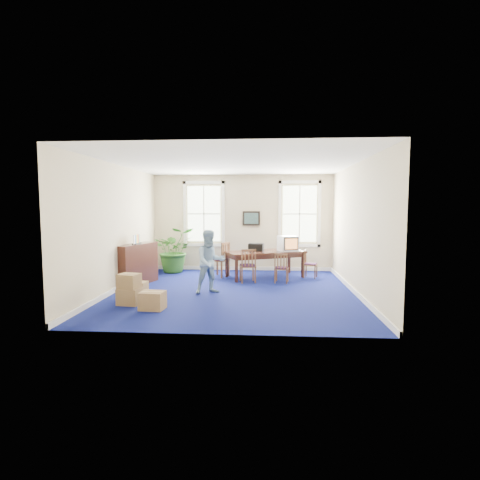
# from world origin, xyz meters

# --- Properties ---
(floor) EXTENTS (6.50, 6.50, 0.00)m
(floor) POSITION_xyz_m (0.00, 0.00, 0.00)
(floor) COLOR navy
(floor) RESTS_ON ground
(ceiling) EXTENTS (6.50, 6.50, 0.00)m
(ceiling) POSITION_xyz_m (0.00, 0.00, 3.20)
(ceiling) COLOR white
(ceiling) RESTS_ON ground
(wall_back) EXTENTS (6.50, 0.00, 6.50)m
(wall_back) POSITION_xyz_m (0.00, 3.25, 1.60)
(wall_back) COLOR beige
(wall_back) RESTS_ON ground
(wall_front) EXTENTS (6.50, 0.00, 6.50)m
(wall_front) POSITION_xyz_m (0.00, -3.25, 1.60)
(wall_front) COLOR beige
(wall_front) RESTS_ON ground
(wall_left) EXTENTS (0.00, 6.50, 6.50)m
(wall_left) POSITION_xyz_m (-3.00, 0.00, 1.60)
(wall_left) COLOR beige
(wall_left) RESTS_ON ground
(wall_right) EXTENTS (0.00, 6.50, 6.50)m
(wall_right) POSITION_xyz_m (3.00, 0.00, 1.60)
(wall_right) COLOR beige
(wall_right) RESTS_ON ground
(baseboard_back) EXTENTS (6.00, 0.04, 0.12)m
(baseboard_back) POSITION_xyz_m (0.00, 3.22, 0.06)
(baseboard_back) COLOR white
(baseboard_back) RESTS_ON ground
(baseboard_left) EXTENTS (0.04, 6.50, 0.12)m
(baseboard_left) POSITION_xyz_m (-2.97, 0.00, 0.06)
(baseboard_left) COLOR white
(baseboard_left) RESTS_ON ground
(baseboard_right) EXTENTS (0.04, 6.50, 0.12)m
(baseboard_right) POSITION_xyz_m (2.97, 0.00, 0.06)
(baseboard_right) COLOR white
(baseboard_right) RESTS_ON ground
(window_left) EXTENTS (1.40, 0.12, 2.20)m
(window_left) POSITION_xyz_m (-1.30, 3.23, 1.90)
(window_left) COLOR white
(window_left) RESTS_ON ground
(window_right) EXTENTS (1.40, 0.12, 2.20)m
(window_right) POSITION_xyz_m (1.90, 3.23, 1.90)
(window_right) COLOR white
(window_right) RESTS_ON ground
(wall_picture) EXTENTS (0.58, 0.06, 0.48)m
(wall_picture) POSITION_xyz_m (0.30, 3.20, 1.75)
(wall_picture) COLOR black
(wall_picture) RESTS_ON ground
(conference_table) EXTENTS (2.57, 1.94, 0.80)m
(conference_table) POSITION_xyz_m (0.76, 1.97, 0.40)
(conference_table) COLOR #401F16
(conference_table) RESTS_ON ground
(crt_tv) EXTENTS (0.68, 0.70, 0.46)m
(crt_tv) POSITION_xyz_m (1.45, 2.02, 1.03)
(crt_tv) COLOR #B7B7BC
(crt_tv) RESTS_ON conference_table
(game_console) EXTENTS (0.19, 0.21, 0.04)m
(game_console) POSITION_xyz_m (1.77, 1.97, 0.82)
(game_console) COLOR white
(game_console) RESTS_ON conference_table
(equipment_bag) EXTENTS (0.48, 0.35, 0.22)m
(equipment_bag) POSITION_xyz_m (0.49, 2.02, 0.91)
(equipment_bag) COLOR black
(equipment_bag) RESTS_ON conference_table
(chair_near_left) EXTENTS (0.51, 0.51, 0.96)m
(chair_near_left) POSITION_xyz_m (0.28, 1.17, 0.48)
(chair_near_left) COLOR brown
(chair_near_left) RESTS_ON ground
(chair_near_right) EXTENTS (0.43, 0.43, 0.84)m
(chair_near_right) POSITION_xyz_m (1.23, 1.17, 0.42)
(chair_near_right) COLOR brown
(chair_near_right) RESTS_ON ground
(chair_end_left) EXTENTS (0.64, 0.64, 1.07)m
(chair_end_left) POSITION_xyz_m (-0.63, 1.97, 0.53)
(chair_end_left) COLOR brown
(chair_end_left) RESTS_ON ground
(chair_end_right) EXTENTS (0.47, 0.47, 0.84)m
(chair_end_right) POSITION_xyz_m (2.14, 1.97, 0.42)
(chair_end_right) COLOR brown
(chair_end_right) RESTS_ON ground
(man) EXTENTS (0.95, 0.87, 1.57)m
(man) POSITION_xyz_m (-0.58, -0.25, 0.78)
(man) COLOR #85A9C4
(man) RESTS_ON ground
(credenza) EXTENTS (0.82, 1.52, 1.15)m
(credenza) POSITION_xyz_m (-2.75, 0.64, 0.57)
(credenza) COLOR #401F16
(credenza) RESTS_ON ground
(brochure_rack) EXTENTS (0.33, 0.61, 0.27)m
(brochure_rack) POSITION_xyz_m (-2.73, 0.64, 1.28)
(brochure_rack) COLOR #99999E
(brochure_rack) RESTS_ON credenza
(potted_plant) EXTENTS (1.65, 1.55, 1.47)m
(potted_plant) POSITION_xyz_m (-2.19, 2.66, 0.73)
(potted_plant) COLOR #265A19
(potted_plant) RESTS_ON ground
(cardboard_boxes) EXTENTS (1.41, 1.41, 0.71)m
(cardboard_boxes) POSITION_xyz_m (-2.01, -1.36, 0.36)
(cardboard_boxes) COLOR olive
(cardboard_boxes) RESTS_ON ground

